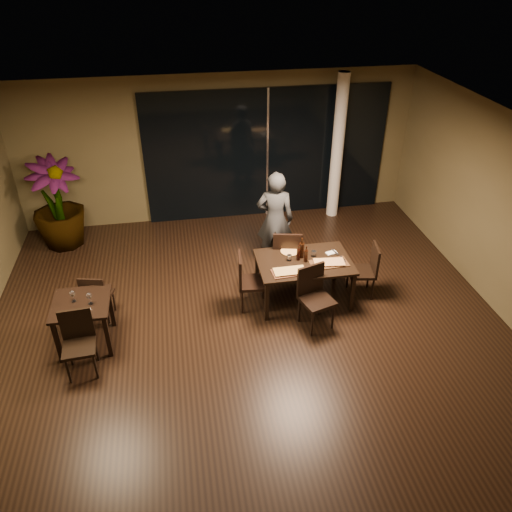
# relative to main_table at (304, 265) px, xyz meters

# --- Properties ---
(ground) EXTENTS (8.00, 8.00, 0.00)m
(ground) POSITION_rel_main_table_xyz_m (-1.00, -0.80, -0.68)
(ground) COLOR black
(ground) RESTS_ON ground
(wall_back) EXTENTS (8.00, 0.10, 3.00)m
(wall_back) POSITION_rel_main_table_xyz_m (-1.00, 3.25, 0.82)
(wall_back) COLOR brown
(wall_back) RESTS_ON ground
(ceiling) EXTENTS (8.00, 8.00, 0.04)m
(ceiling) POSITION_rel_main_table_xyz_m (-1.00, -0.80, 2.34)
(ceiling) COLOR silver
(ceiling) RESTS_ON wall_back
(window_panel) EXTENTS (5.00, 0.06, 2.70)m
(window_panel) POSITION_rel_main_table_xyz_m (0.00, 3.16, 0.67)
(window_panel) COLOR black
(window_panel) RESTS_ON ground
(column) EXTENTS (0.24, 0.24, 3.00)m
(column) POSITION_rel_main_table_xyz_m (1.40, 2.85, 0.82)
(column) COLOR white
(column) RESTS_ON ground
(main_table) EXTENTS (1.50, 1.00, 0.75)m
(main_table) POSITION_rel_main_table_xyz_m (0.00, 0.00, 0.00)
(main_table) COLOR black
(main_table) RESTS_ON ground
(side_table) EXTENTS (0.80, 0.80, 0.75)m
(side_table) POSITION_rel_main_table_xyz_m (-3.40, -0.50, -0.05)
(side_table) COLOR black
(side_table) RESTS_ON ground
(chair_main_far) EXTENTS (0.57, 0.57, 1.03)m
(chair_main_far) POSITION_rel_main_table_xyz_m (-0.16, 0.52, -0.10)
(chair_main_far) COLOR black
(chair_main_far) RESTS_ON ground
(chair_main_near) EXTENTS (0.58, 0.58, 0.99)m
(chair_main_near) POSITION_rel_main_table_xyz_m (0.01, -0.60, -0.12)
(chair_main_near) COLOR black
(chair_main_near) RESTS_ON ground
(chair_main_left) EXTENTS (0.49, 0.49, 0.97)m
(chair_main_left) POSITION_rel_main_table_xyz_m (-0.93, -0.03, -0.13)
(chair_main_left) COLOR black
(chair_main_left) RESTS_ON ground
(chair_main_right) EXTENTS (0.50, 0.50, 0.93)m
(chair_main_right) POSITION_rel_main_table_xyz_m (1.07, -0.04, -0.16)
(chair_main_right) COLOR black
(chair_main_right) RESTS_ON ground
(chair_side_far) EXTENTS (0.48, 0.48, 0.85)m
(chair_side_far) POSITION_rel_main_table_xyz_m (-3.28, 0.03, -0.20)
(chair_side_far) COLOR black
(chair_side_far) RESTS_ON ground
(chair_side_near) EXTENTS (0.46, 0.46, 0.94)m
(chair_side_near) POSITION_rel_main_table_xyz_m (-3.41, -1.01, -0.15)
(chair_side_near) COLOR black
(chair_side_near) RESTS_ON ground
(diner) EXTENTS (0.68, 0.53, 1.80)m
(diner) POSITION_rel_main_table_xyz_m (-0.23, 1.18, 0.22)
(diner) COLOR #2D2F32
(diner) RESTS_ON ground
(potted_plant) EXTENTS (1.33, 1.33, 1.75)m
(potted_plant) POSITION_rel_main_table_xyz_m (-4.16, 2.54, 0.20)
(potted_plant) COLOR #1D4C19
(potted_plant) RESTS_ON ground
(pizza_board_left) EXTENTS (0.56, 0.31, 0.01)m
(pizza_board_left) POSITION_rel_main_table_xyz_m (-0.31, -0.28, 0.08)
(pizza_board_left) COLOR #4C2818
(pizza_board_left) RESTS_ON main_table
(pizza_board_right) EXTENTS (0.62, 0.33, 0.01)m
(pizza_board_right) POSITION_rel_main_table_xyz_m (0.37, -0.14, 0.08)
(pizza_board_right) COLOR #3F2614
(pizza_board_right) RESTS_ON main_table
(oblong_pizza_left) EXTENTS (0.47, 0.22, 0.02)m
(oblong_pizza_left) POSITION_rel_main_table_xyz_m (-0.31, -0.28, 0.10)
(oblong_pizza_left) COLOR maroon
(oblong_pizza_left) RESTS_ON pizza_board_left
(oblong_pizza_right) EXTENTS (0.48, 0.26, 0.02)m
(oblong_pizza_right) POSITION_rel_main_table_xyz_m (0.37, -0.14, 0.10)
(oblong_pizza_right) COLOR maroon
(oblong_pizza_right) RESTS_ON pizza_board_right
(round_pizza) EXTENTS (0.29, 0.29, 0.01)m
(round_pizza) POSITION_rel_main_table_xyz_m (-0.17, 0.31, 0.08)
(round_pizza) COLOR #AB3913
(round_pizza) RESTS_ON main_table
(bottle_a) EXTENTS (0.06, 0.06, 0.27)m
(bottle_a) POSITION_rel_main_table_xyz_m (-0.09, 0.05, 0.21)
(bottle_a) COLOR black
(bottle_a) RESTS_ON main_table
(bottle_b) EXTENTS (0.06, 0.06, 0.28)m
(bottle_b) POSITION_rel_main_table_xyz_m (0.02, -0.01, 0.21)
(bottle_b) COLOR black
(bottle_b) RESTS_ON main_table
(bottle_c) EXTENTS (0.08, 0.08, 0.35)m
(bottle_c) POSITION_rel_main_table_xyz_m (-0.02, 0.12, 0.25)
(bottle_c) COLOR black
(bottle_c) RESTS_ON main_table
(tumbler_left) EXTENTS (0.08, 0.08, 0.09)m
(tumbler_left) POSITION_rel_main_table_xyz_m (-0.23, 0.07, 0.12)
(tumbler_left) COLOR white
(tumbler_left) RESTS_ON main_table
(tumbler_right) EXTENTS (0.08, 0.08, 0.09)m
(tumbler_right) POSITION_rel_main_table_xyz_m (0.18, 0.12, 0.12)
(tumbler_right) COLOR white
(tumbler_right) RESTS_ON main_table
(napkin_near) EXTENTS (0.19, 0.12, 0.01)m
(napkin_near) POSITION_rel_main_table_xyz_m (0.56, -0.07, 0.08)
(napkin_near) COLOR white
(napkin_near) RESTS_ON main_table
(napkin_far) EXTENTS (0.20, 0.15, 0.01)m
(napkin_far) POSITION_rel_main_table_xyz_m (0.50, 0.15, 0.08)
(napkin_far) COLOR white
(napkin_far) RESTS_ON main_table
(wine_glass_a) EXTENTS (0.08, 0.08, 0.17)m
(wine_glass_a) POSITION_rel_main_table_xyz_m (-3.49, -0.45, 0.16)
(wine_glass_a) COLOR white
(wine_glass_a) RESTS_ON side_table
(wine_glass_b) EXTENTS (0.08, 0.08, 0.17)m
(wine_glass_b) POSITION_rel_main_table_xyz_m (-3.25, -0.55, 0.16)
(wine_glass_b) COLOR white
(wine_glass_b) RESTS_ON side_table
(side_napkin) EXTENTS (0.19, 0.13, 0.01)m
(side_napkin) POSITION_rel_main_table_xyz_m (-3.32, -0.73, 0.08)
(side_napkin) COLOR white
(side_napkin) RESTS_ON side_table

